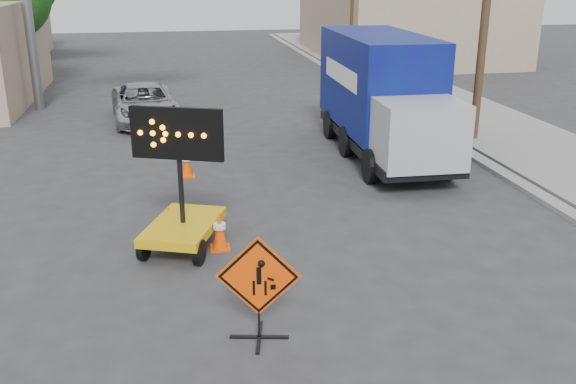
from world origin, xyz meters
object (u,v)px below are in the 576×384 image
object	(u,v)px
pickup_truck	(145,103)
box_truck	(382,103)
construction_sign	(258,286)
arrow_board	(183,217)

from	to	relation	value
pickup_truck	box_truck	size ratio (longest dim) A/B	0.65
construction_sign	arrow_board	world-z (taller)	arrow_board
arrow_board	box_truck	xyz separation A→B (m)	(6.00, 5.66, 0.94)
pickup_truck	box_truck	bearing A→B (deg)	-45.40
arrow_board	pickup_truck	size ratio (longest dim) A/B	0.60
construction_sign	box_truck	size ratio (longest dim) A/B	0.23
construction_sign	arrow_board	size ratio (longest dim) A/B	0.59
arrow_board	pickup_truck	bearing A→B (deg)	116.23
construction_sign	pickup_truck	xyz separation A→B (m)	(-1.92, 15.06, -0.22)
construction_sign	arrow_board	xyz separation A→B (m)	(-0.98, 3.59, -0.24)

